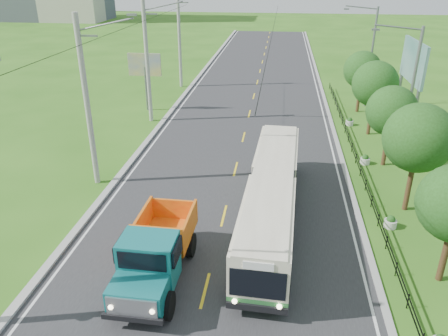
% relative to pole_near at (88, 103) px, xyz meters
% --- Properties ---
extents(ground, '(240.00, 240.00, 0.00)m').
position_rel_pole_near_xyz_m(ground, '(8.26, -9.00, -5.09)').
color(ground, '#2B5F16').
rests_on(ground, ground).
extents(road, '(14.00, 120.00, 0.02)m').
position_rel_pole_near_xyz_m(road, '(8.26, 11.00, -5.08)').
color(road, '#28282B').
rests_on(road, ground).
extents(curb_left, '(0.40, 120.00, 0.15)m').
position_rel_pole_near_xyz_m(curb_left, '(1.06, 11.00, -5.02)').
color(curb_left, '#9E9E99').
rests_on(curb_left, ground).
extents(curb_right, '(0.30, 120.00, 0.10)m').
position_rel_pole_near_xyz_m(curb_right, '(15.41, 11.00, -5.04)').
color(curb_right, '#9E9E99').
rests_on(curb_right, ground).
extents(edge_line_left, '(0.12, 120.00, 0.00)m').
position_rel_pole_near_xyz_m(edge_line_left, '(1.61, 11.00, -5.07)').
color(edge_line_left, silver).
rests_on(edge_line_left, road).
extents(edge_line_right, '(0.12, 120.00, 0.00)m').
position_rel_pole_near_xyz_m(edge_line_right, '(14.91, 11.00, -5.07)').
color(edge_line_right, silver).
rests_on(edge_line_right, road).
extents(centre_dash, '(0.12, 2.20, 0.00)m').
position_rel_pole_near_xyz_m(centre_dash, '(8.26, -9.00, -5.07)').
color(centre_dash, yellow).
rests_on(centre_dash, road).
extents(railing_right, '(0.04, 40.00, 0.60)m').
position_rel_pole_near_xyz_m(railing_right, '(16.26, 5.00, -4.79)').
color(railing_right, black).
rests_on(railing_right, ground).
extents(pole_near, '(3.51, 0.32, 10.00)m').
position_rel_pole_near_xyz_m(pole_near, '(0.00, 0.00, 0.00)').
color(pole_near, gray).
rests_on(pole_near, ground).
extents(pole_mid, '(3.51, 0.32, 10.00)m').
position_rel_pole_near_xyz_m(pole_mid, '(0.00, 12.00, 0.00)').
color(pole_mid, gray).
rests_on(pole_mid, ground).
extents(pole_far, '(3.51, 0.32, 10.00)m').
position_rel_pole_near_xyz_m(pole_far, '(0.00, 24.00, 0.00)').
color(pole_far, gray).
rests_on(pole_far, ground).
extents(tree_third, '(3.60, 3.62, 6.00)m').
position_rel_pole_near_xyz_m(tree_third, '(18.12, -0.86, -1.11)').
color(tree_third, '#382314').
rests_on(tree_third, ground).
extents(tree_fourth, '(3.24, 3.31, 5.40)m').
position_rel_pole_near_xyz_m(tree_fourth, '(18.12, 5.14, -1.51)').
color(tree_fourth, '#382314').
rests_on(tree_fourth, ground).
extents(tree_fifth, '(3.48, 3.52, 5.80)m').
position_rel_pole_near_xyz_m(tree_fifth, '(18.12, 11.14, -1.24)').
color(tree_fifth, '#382314').
rests_on(tree_fifth, ground).
extents(tree_back, '(3.30, 3.36, 5.50)m').
position_rel_pole_near_xyz_m(tree_back, '(18.12, 17.14, -1.44)').
color(tree_back, '#382314').
rests_on(tree_back, ground).
extents(streetlight_mid, '(3.02, 0.20, 9.07)m').
position_rel_pole_near_xyz_m(streetlight_mid, '(18.90, 5.00, -0.19)').
color(streetlight_mid, slate).
rests_on(streetlight_mid, ground).
extents(streetlight_far, '(3.02, 0.20, 9.07)m').
position_rel_pole_near_xyz_m(streetlight_far, '(18.90, 19.00, -0.19)').
color(streetlight_far, slate).
rests_on(streetlight_far, ground).
extents(planter_near, '(0.64, 0.64, 0.67)m').
position_rel_pole_near_xyz_m(planter_near, '(16.86, -3.00, -4.81)').
color(planter_near, silver).
rests_on(planter_near, ground).
extents(planter_mid, '(0.64, 0.64, 0.67)m').
position_rel_pole_near_xyz_m(planter_mid, '(16.86, 5.00, -4.81)').
color(planter_mid, silver).
rests_on(planter_mid, ground).
extents(planter_far, '(0.64, 0.64, 0.67)m').
position_rel_pole_near_xyz_m(planter_far, '(16.86, 13.00, -4.81)').
color(planter_far, silver).
rests_on(planter_far, ground).
extents(billboard_left, '(3.00, 0.20, 5.20)m').
position_rel_pole_near_xyz_m(billboard_left, '(-1.24, 15.00, -1.23)').
color(billboard_left, slate).
rests_on(billboard_left, ground).
extents(billboard_right, '(0.24, 6.00, 7.30)m').
position_rel_pole_near_xyz_m(billboard_right, '(20.56, 11.00, 0.25)').
color(billboard_right, slate).
rests_on(billboard_right, ground).
extents(bus, '(2.92, 14.43, 2.77)m').
position_rel_pole_near_xyz_m(bus, '(10.76, -3.28, -3.43)').
color(bus, '#296830').
rests_on(bus, ground).
extents(dump_truck, '(2.53, 6.22, 2.59)m').
position_rel_pole_near_xyz_m(dump_truck, '(6.11, -8.49, -3.63)').
color(dump_truck, '#126C6E').
rests_on(dump_truck, ground).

